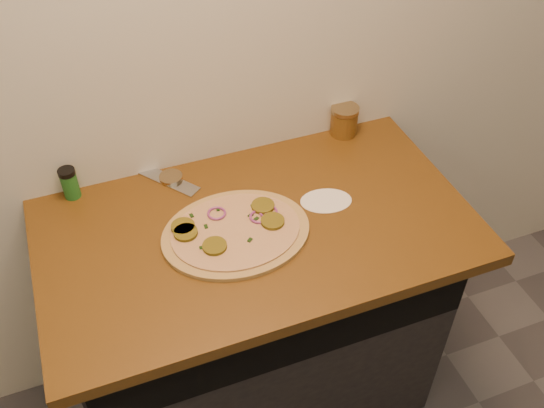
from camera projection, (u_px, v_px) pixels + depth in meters
name	position (u px, v px, depth m)	size (l,w,h in m)	color
cabinet	(256.00, 318.00, 2.02)	(1.10, 0.60, 0.86)	black
countertop	(257.00, 229.00, 1.69)	(1.20, 0.70, 0.04)	brown
pizza	(235.00, 231.00, 1.64)	(0.40, 0.40, 0.03)	tan
chefs_knife	(140.00, 167.00, 1.85)	(0.25, 0.31, 0.02)	#B7BAC1
mason_jar_lid	(171.00, 178.00, 1.81)	(0.07, 0.07, 0.01)	#9F855C
salsa_jar	(344.00, 120.00, 1.96)	(0.09, 0.09, 0.10)	maroon
spice_shaker	(70.00, 183.00, 1.73)	(0.05, 0.05, 0.10)	#206723
flour_spill	(326.00, 201.00, 1.75)	(0.15, 0.15, 0.00)	silver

